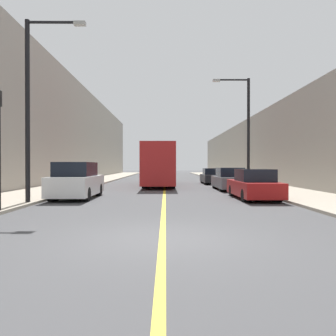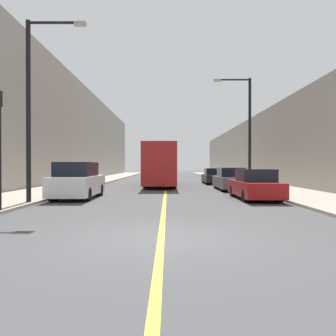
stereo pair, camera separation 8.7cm
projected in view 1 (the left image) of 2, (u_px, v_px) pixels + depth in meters
The scene contains 13 objects.
ground_plane at pixel (162, 238), 7.63m from camera, with size 200.00×200.00×0.00m, color #474749.
sidewalk_left at pixel (99, 180), 37.57m from camera, with size 3.95×72.00×0.12m, color #A89E8C.
sidewalk_right at pixel (231, 180), 37.68m from camera, with size 3.95×72.00×0.12m, color #A89E8C.
building_row_left at pixel (64, 132), 37.50m from camera, with size 4.00×72.00×11.03m, color gray.
building_row_right at pixel (265, 149), 37.68m from camera, with size 4.00×72.00×7.11m, color gray.
road_center_line at pixel (165, 180), 37.62m from camera, with size 0.16×72.00×0.01m, color gold.
bus at pixel (159, 164), 27.76m from camera, with size 2.46×11.69×3.35m.
parked_suv_left at pixel (77, 182), 16.80m from camera, with size 1.93×4.56×1.87m.
car_right_near at pixel (254, 186), 16.54m from camera, with size 1.82×4.69×1.52m.
car_right_mid at pixel (229, 180), 22.74m from camera, with size 1.85×4.78×1.55m.
car_right_far at pixel (212, 177), 30.23m from camera, with size 1.86×4.33×1.44m.
street_lamp_left at pixel (33, 99), 14.11m from camera, with size 2.61×0.24×7.86m.
street_lamp_right at pixel (245, 126), 22.91m from camera, with size 2.61×0.24×7.68m.
Camera 1 is at (0.07, -7.61, 1.71)m, focal length 35.00 mm.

